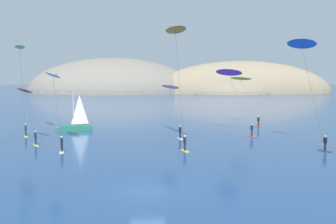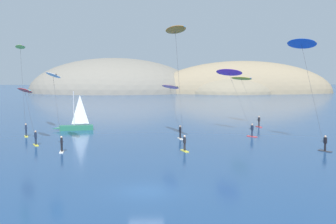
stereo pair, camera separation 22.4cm
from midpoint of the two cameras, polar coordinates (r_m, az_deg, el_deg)
ground_plane at (r=29.88m, az=-3.02°, el=-10.71°), size 600.00×600.00×0.00m
headland_island at (r=189.22m, az=1.23°, el=2.66°), size 134.07×54.02×30.90m
sailboat_near at (r=62.99m, az=-12.76°, el=-1.84°), size 5.96×2.47×5.70m
kitesurfer_red at (r=53.53m, az=-18.84°, el=2.20°), size 4.32×6.16×6.58m
kitesurfer_lime at (r=61.16m, az=-19.50°, el=7.46°), size 3.72×7.13×12.14m
kitesurfer_purple at (r=58.87m, az=8.31°, el=4.77°), size 5.03×7.38×8.96m
kitesurfer_white at (r=50.34m, az=-15.38°, el=4.31°), size 4.12×9.20×8.48m
kitesurfer_yellow at (r=70.35m, az=9.89°, el=4.05°), size 3.87×8.83×7.80m
kitesurfer_blue at (r=49.74m, az=17.73°, el=7.80°), size 3.72×6.68×12.17m
kitesurfer_orange at (r=46.74m, az=0.97°, el=9.78°), size 2.81×6.39×13.45m
kitesurfer_pink at (r=56.09m, az=0.25°, el=2.92°), size 2.94×7.52×6.81m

